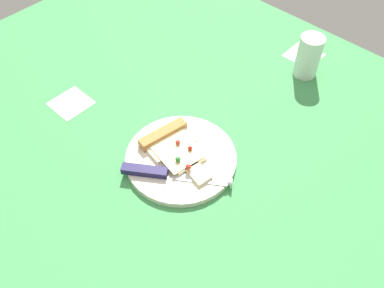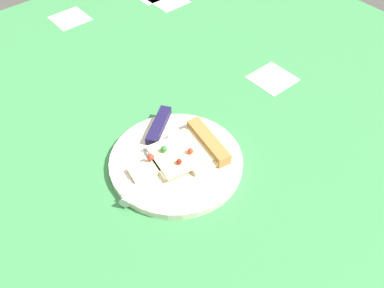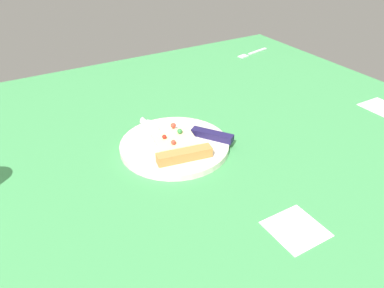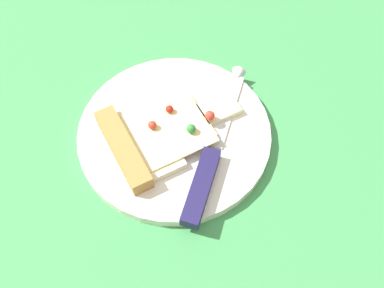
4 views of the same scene
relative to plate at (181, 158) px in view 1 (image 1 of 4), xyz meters
The scene contains 5 objects.
ground_plane 10.33cm from the plate, 120.86° to the left, with size 140.79×140.79×3.00cm.
plate is the anchor object (origin of this frame).
pizza_slice 2.98cm from the plate, 79.74° to the left, with size 12.66×18.53×2.58cm.
knife 6.25cm from the plate, 168.76° to the right, with size 15.38×20.93×2.45cm.
drinking_glass 44.80cm from the plate, ahead, with size 6.32×6.32×11.57cm, color silver.
Camera 1 is at (-35.30, -49.67, 75.05)cm, focal length 39.11 mm.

